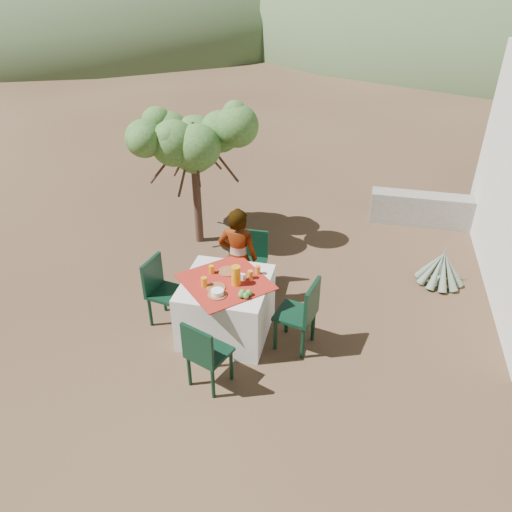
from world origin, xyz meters
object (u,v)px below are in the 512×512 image
at_px(chair_far, 253,258).
at_px(chair_right, 302,312).
at_px(shrub_tree, 199,147).
at_px(juice_pitcher, 236,276).
at_px(table, 226,307).
at_px(person, 238,258).
at_px(chair_near, 205,353).
at_px(chair_left, 161,288).
at_px(agave, 441,268).

relative_size(chair_far, chair_right, 0.91).
bearing_deg(shrub_tree, chair_right, -49.26).
distance_m(shrub_tree, juice_pitcher, 2.60).
xyz_separation_m(shrub_tree, juice_pitcher, (1.15, -2.22, -0.71)).
bearing_deg(chair_right, table, -81.72).
height_order(table, chair_right, chair_right).
bearing_deg(shrub_tree, person, -57.42).
bearing_deg(shrub_tree, chair_far, -46.07).
height_order(chair_far, chair_near, chair_near).
height_order(table, juice_pitcher, juice_pitcher).
bearing_deg(chair_left, agave, -54.60).
height_order(chair_far, shrub_tree, shrub_tree).
bearing_deg(agave, chair_right, -134.08).
height_order(table, chair_far, chair_far).
relative_size(table, chair_far, 1.54).
xyz_separation_m(table, juice_pitcher, (0.14, -0.03, 0.50)).
bearing_deg(table, chair_left, 177.07).
height_order(table, chair_near, chair_near).
relative_size(chair_left, person, 0.63).
xyz_separation_m(shrub_tree, agave, (3.70, -0.45, -1.35)).
bearing_deg(chair_far, person, -103.79).
bearing_deg(juice_pitcher, chair_left, 175.70).
distance_m(agave, juice_pitcher, 3.17).
relative_size(chair_right, juice_pitcher, 3.81).
height_order(chair_far, chair_right, chair_right).
bearing_deg(person, chair_right, 142.54).
height_order(person, juice_pitcher, person).
bearing_deg(juice_pitcher, chair_right, -2.99).
xyz_separation_m(chair_near, shrub_tree, (-1.04, 3.13, 1.11)).
bearing_deg(chair_right, agave, 148.64).
relative_size(table, chair_near, 1.49).
xyz_separation_m(table, chair_right, (0.94, -0.07, 0.14)).
relative_size(chair_far, agave, 1.18).
relative_size(table, shrub_tree, 0.65).
distance_m(shrub_tree, agave, 3.96).
distance_m(chair_right, juice_pitcher, 0.88).
xyz_separation_m(chair_left, person, (0.85, 0.58, 0.21)).
bearing_deg(agave, shrub_tree, 173.02).
relative_size(chair_near, shrub_tree, 0.43).
bearing_deg(chair_far, chair_left, -134.49).
xyz_separation_m(table, chair_left, (-0.86, 0.04, 0.12)).
bearing_deg(chair_left, table, -83.02).
relative_size(person, shrub_tree, 0.70).
distance_m(chair_left, person, 1.05).
xyz_separation_m(table, chair_far, (0.09, 1.05, 0.09)).
relative_size(chair_far, person, 0.60).
height_order(chair_left, agave, chair_left).
xyz_separation_m(chair_near, person, (-0.04, 1.57, 0.22)).
height_order(chair_near, chair_right, chair_right).
bearing_deg(chair_far, juice_pitcher, -88.40).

